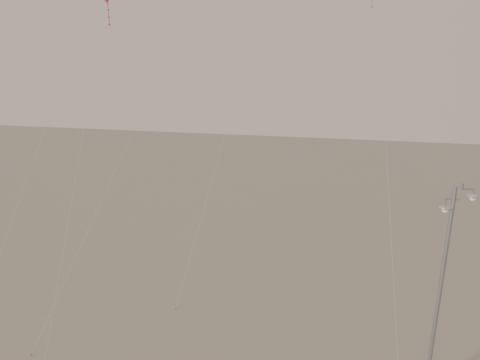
# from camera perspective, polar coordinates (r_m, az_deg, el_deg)

# --- Properties ---
(street_lamp) EXTENTS (1.59, 0.71, 9.94)m
(street_lamp) POSITION_cam_1_polar(r_m,az_deg,el_deg) (25.59, 20.81, -10.46)
(street_lamp) COLOR gray
(street_lamp) RESTS_ON ground
(kite_3) EXTENTS (0.72, 8.11, 18.46)m
(kite_3) POSITION_cam_1_polar(r_m,az_deg,el_deg) (27.49, -15.48, 10.02)
(kite_3) COLOR maroon
(kite_3) RESTS_ON ground
(kite_4) EXTENTS (2.86, 13.50, 20.63)m
(kite_4) POSITION_cam_1_polar(r_m,az_deg,el_deg) (34.81, 14.67, 14.16)
(kite_4) COLOR #2F2A27
(kite_4) RESTS_ON ground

